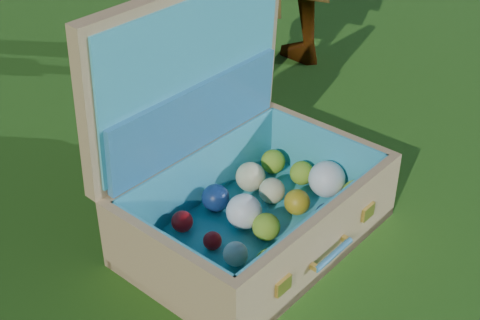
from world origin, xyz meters
The scene contains 2 objects.
ground centered at (0.00, 0.00, 0.00)m, with size 60.00×60.00×0.00m, color #215114.
suitcase centered at (-0.17, 0.13, 0.18)m, with size 0.81×0.70×0.66m.
Camera 1 is at (-0.86, -1.15, 1.17)m, focal length 50.00 mm.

